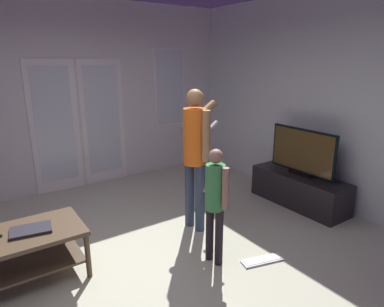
# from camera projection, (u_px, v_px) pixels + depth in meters

# --- Properties ---
(ground_plane) EXTENTS (5.80, 5.57, 0.02)m
(ground_plane) POSITION_uv_depth(u_px,v_px,m) (146.00, 277.00, 3.19)
(ground_plane) COLOR beige
(wall_back_with_doors) EXTENTS (5.80, 0.09, 2.90)m
(wall_back_with_doors) POSITION_uv_depth(u_px,v_px,m) (62.00, 99.00, 5.01)
(wall_back_with_doors) COLOR silver
(wall_back_with_doors) RESTS_ON ground_plane
(wall_right_plain) EXTENTS (0.06, 5.57, 2.87)m
(wall_right_plain) POSITION_uv_depth(u_px,v_px,m) (339.00, 103.00, 4.36)
(wall_right_plain) COLOR silver
(wall_right_plain) RESTS_ON ground_plane
(coffee_table) EXTENTS (1.05, 0.65, 0.48)m
(coffee_table) POSITION_uv_depth(u_px,v_px,m) (23.00, 246.00, 3.04)
(coffee_table) COLOR #4D3A28
(coffee_table) RESTS_ON ground_plane
(tv_stand) EXTENTS (0.48, 1.37, 0.44)m
(tv_stand) POSITION_uv_depth(u_px,v_px,m) (299.00, 190.00, 4.69)
(tv_stand) COLOR black
(tv_stand) RESTS_ON ground_plane
(flat_screen_tv) EXTENTS (0.08, 1.00, 0.64)m
(flat_screen_tv) POSITION_uv_depth(u_px,v_px,m) (302.00, 152.00, 4.54)
(flat_screen_tv) COLOR black
(flat_screen_tv) RESTS_ON tv_stand
(person_adult) EXTENTS (0.67, 0.52, 1.67)m
(person_adult) POSITION_uv_depth(u_px,v_px,m) (196.00, 148.00, 3.84)
(person_adult) COLOR #343F56
(person_adult) RESTS_ON ground_plane
(person_child) EXTENTS (0.37, 0.36, 1.19)m
(person_child) POSITION_uv_depth(u_px,v_px,m) (216.00, 196.00, 3.23)
(person_child) COLOR black
(person_child) RESTS_ON ground_plane
(loose_keyboard) EXTENTS (0.46, 0.24, 0.02)m
(loose_keyboard) POSITION_uv_depth(u_px,v_px,m) (263.00, 260.00, 3.41)
(loose_keyboard) COLOR white
(loose_keyboard) RESTS_ON ground_plane
(laptop_closed) EXTENTS (0.38, 0.28, 0.03)m
(laptop_closed) POSITION_uv_depth(u_px,v_px,m) (31.00, 230.00, 3.03)
(laptop_closed) COLOR #2B2A33
(laptop_closed) RESTS_ON coffee_table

